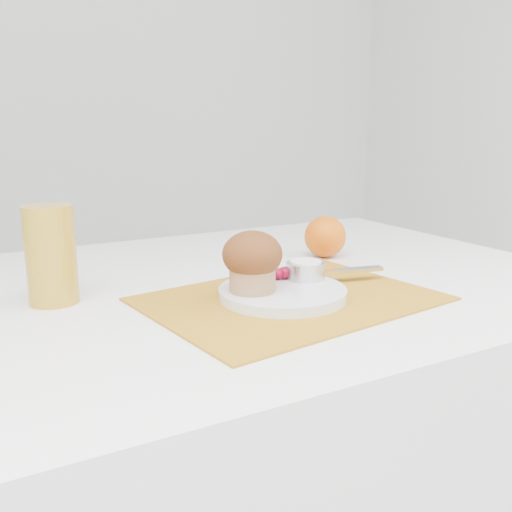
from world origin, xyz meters
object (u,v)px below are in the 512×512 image
juice_glass (51,255)px  table (225,485)px  plate (283,293)px  muffin (252,260)px  orange (325,237)px

juice_glass → table: bearing=-4.9°
table → plate: bearing=-74.0°
muffin → table: bearing=86.0°
plate → juice_glass: size_ratio=1.33×
table → juice_glass: bearing=175.1°
plate → juice_glass: (-0.29, 0.15, 0.06)m
plate → table: bearing=106.0°
orange → juice_glass: bearing=-175.2°
table → orange: (0.25, 0.06, 0.41)m
table → juice_glass: (-0.26, 0.02, 0.45)m
juice_glass → plate: bearing=-27.2°
plate → juice_glass: 0.34m
table → plate: size_ratio=6.41×
juice_glass → muffin: juice_glass is taller
muffin → plate: bearing=-11.3°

